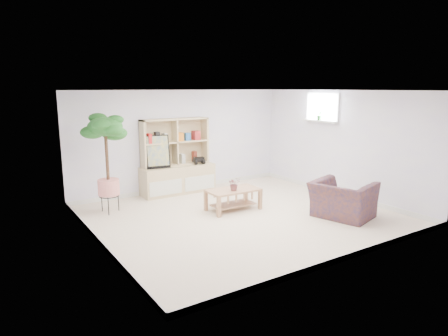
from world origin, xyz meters
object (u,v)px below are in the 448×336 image
floor_tree (107,164)px  storage_unit (177,156)px  coffee_table (233,200)px  armchair (343,197)px

floor_tree → storage_unit: bearing=19.1°
storage_unit → floor_tree: (-1.83, -0.63, 0.11)m
storage_unit → floor_tree: bearing=-160.9°
coffee_table → floor_tree: (-2.17, 1.19, 0.77)m
coffee_table → floor_tree: bearing=152.2°
storage_unit → armchair: 3.85m
storage_unit → armchair: (1.83, -3.36, -0.48)m
storage_unit → coffee_table: storage_unit is taller
coffee_table → storage_unit: bearing=101.5°
storage_unit → floor_tree: floor_tree is taller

